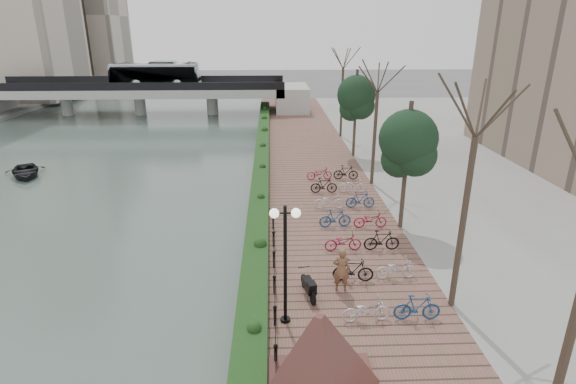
{
  "coord_description": "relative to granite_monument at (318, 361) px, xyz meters",
  "views": [
    {
      "loc": [
        1.35,
        -12.09,
        10.2
      ],
      "look_at": [
        2.21,
        10.39,
        2.0
      ],
      "focal_mm": 28.0,
      "sensor_mm": 36.0,
      "label": 1
    }
  ],
  "objects": [
    {
      "name": "pedestrian",
      "position": [
        1.49,
        5.65,
        -0.53
      ],
      "size": [
        0.72,
        0.52,
        1.84
      ],
      "primitive_type": "imported",
      "rotation": [
        0.0,
        0.0,
        3.02
      ],
      "color": "brown",
      "rests_on": "promenade"
    },
    {
      "name": "boat",
      "position": [
        -19.14,
        22.37,
        -1.54
      ],
      "size": [
        4.18,
        4.64,
        0.79
      ],
      "primitive_type": "imported",
      "rotation": [
        0.0,
        0.0,
        0.48
      ],
      "color": "black",
      "rests_on": "river_water"
    },
    {
      "name": "inland_pavement",
      "position": [
        17.49,
        20.02,
        -1.7
      ],
      "size": [
        24.0,
        75.0,
        0.5
      ],
      "primitive_type": "cube",
      "color": "gray",
      "rests_on": "ground"
    },
    {
      "name": "bridge",
      "position": [
        -17.04,
        47.52,
        1.42
      ],
      "size": [
        36.0,
        10.77,
        6.5
      ],
      "color": "#ABAAA5",
      "rests_on": "ground"
    },
    {
      "name": "promenade",
      "position": [
        1.49,
        20.02,
        -1.7
      ],
      "size": [
        8.0,
        75.0,
        0.5
      ],
      "primitive_type": "cube",
      "color": "brown",
      "rests_on": "ground"
    },
    {
      "name": "motorcycle",
      "position": [
        0.19,
        5.3,
        -0.98
      ],
      "size": [
        0.76,
        1.56,
        0.94
      ],
      "primitive_type": null,
      "rotation": [
        0.0,
        0.0,
        0.2
      ],
      "color": "black",
      "rests_on": "promenade"
    },
    {
      "name": "lamppost",
      "position": [
        -0.74,
        3.76,
        1.74
      ],
      "size": [
        1.02,
        0.32,
        4.37
      ],
      "color": "black",
      "rests_on": "promenade"
    },
    {
      "name": "bicycle_parking",
      "position": [
        2.98,
        11.53,
        -0.98
      ],
      "size": [
        2.4,
        17.32,
        1.0
      ],
      "color": "silver",
      "rests_on": "promenade"
    },
    {
      "name": "granite_monument",
      "position": [
        0.0,
        0.0,
        0.0
      ],
      "size": [
        4.81,
        4.81,
        2.87
      ],
      "color": "#4E2B21",
      "rests_on": "promenade"
    },
    {
      "name": "ground",
      "position": [
        -2.51,
        2.52,
        -1.95
      ],
      "size": [
        220.0,
        220.0,
        0.0
      ],
      "primitive_type": "plane",
      "color": "#59595B",
      "rests_on": "ground"
    },
    {
      "name": "hedge",
      "position": [
        -1.91,
        22.52,
        -1.15
      ],
      "size": [
        1.1,
        56.0,
        0.6
      ],
      "primitive_type": "cube",
      "color": "#163914",
      "rests_on": "promenade"
    },
    {
      "name": "street_trees",
      "position": [
        5.49,
        15.21,
        1.73
      ],
      "size": [
        3.2,
        37.12,
        6.8
      ],
      "color": "#33261E",
      "rests_on": "promenade"
    },
    {
      "name": "river_water",
      "position": [
        -17.51,
        27.52,
        -1.94
      ],
      "size": [
        30.0,
        130.0,
        0.02
      ],
      "primitive_type": "cube",
      "color": "#41524D",
      "rests_on": "ground"
    },
    {
      "name": "chain_fence",
      "position": [
        -1.11,
        4.52,
        -1.1
      ],
      "size": [
        0.1,
        14.1,
        0.7
      ],
      "color": "black",
      "rests_on": "promenade"
    }
  ]
}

